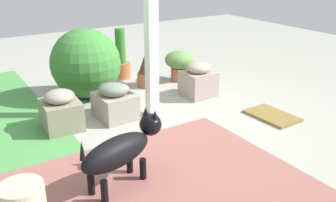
{
  "coord_description": "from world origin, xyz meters",
  "views": [
    {
      "loc": [
        -3.16,
        2.09,
        1.79
      ],
      "look_at": [
        0.02,
        0.05,
        0.32
      ],
      "focal_mm": 40.52,
      "sensor_mm": 36.0,
      "label": 1
    }
  ],
  "objects": [
    {
      "name": "stone_planter_mid",
      "position": [
        0.58,
        0.42,
        0.2
      ],
      "size": [
        0.48,
        0.42,
        0.44
      ],
      "color": "gray",
      "rests_on": "ground"
    },
    {
      "name": "terracotta_pot_tall",
      "position": [
        1.91,
        -0.31,
        0.27
      ],
      "size": [
        0.27,
        0.27,
        0.76
      ],
      "color": "#B45E36",
      "rests_on": "ground"
    },
    {
      "name": "terracotta_pot_spiky",
      "position": [
        1.36,
        -0.47,
        0.28
      ],
      "size": [
        0.31,
        0.31,
        0.58
      ],
      "color": "#B65B43",
      "rests_on": "ground"
    },
    {
      "name": "terracotta_pot_broad",
      "position": [
        1.34,
        -1.0,
        0.27
      ],
      "size": [
        0.43,
        0.43,
        0.45
      ],
      "color": "#9D5A40",
      "rests_on": "ground"
    },
    {
      "name": "stone_planter_nearest",
      "position": [
        0.65,
        -0.83,
        0.22
      ],
      "size": [
        0.39,
        0.42,
        0.47
      ],
      "color": "gray",
      "rests_on": "ground"
    },
    {
      "name": "dog",
      "position": [
        -0.71,
        0.95,
        0.33
      ],
      "size": [
        0.42,
        0.83,
        0.58
      ],
      "color": "black",
      "rests_on": "ground"
    },
    {
      "name": "porch_pillar",
      "position": [
        0.42,
        0.01,
        1.04
      ],
      "size": [
        0.12,
        0.12,
        2.09
      ],
      "primitive_type": "cube",
      "color": "white",
      "rests_on": "ground"
    },
    {
      "name": "ground_plane",
      "position": [
        0.0,
        0.0,
        0.0
      ],
      "size": [
        12.0,
        12.0,
        0.0
      ],
      "primitive_type": "plane",
      "color": "#9D9D91"
    },
    {
      "name": "stone_planter_far",
      "position": [
        0.64,
        1.03,
        0.2
      ],
      "size": [
        0.47,
        0.41,
        0.44
      ],
      "color": "gray",
      "rests_on": "ground"
    },
    {
      "name": "doormat",
      "position": [
        -0.39,
        -1.14,
        0.01
      ],
      "size": [
        0.61,
        0.4,
        0.03
      ],
      "primitive_type": "cube",
      "rotation": [
        0.0,
        0.0,
        0.03
      ],
      "color": "olive",
      "rests_on": "ground"
    },
    {
      "name": "brick_path",
      "position": [
        -0.92,
        0.76,
        0.01
      ],
      "size": [
        1.8,
        2.4,
        0.02
      ],
      "primitive_type": "cube",
      "color": "#90584F",
      "rests_on": "ground"
    },
    {
      "name": "round_shrub",
      "position": [
        1.43,
        0.42,
        0.46
      ],
      "size": [
        0.91,
        0.91,
        0.91
      ],
      "primitive_type": "sphere",
      "color": "#377730",
      "rests_on": "ground"
    }
  ]
}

